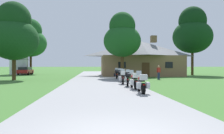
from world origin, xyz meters
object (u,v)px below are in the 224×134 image
at_px(bystander_red_shirt_near_lodge, 159,72).
at_px(tree_right_of_lodge, 192,32).
at_px(metal_silo_distant, 19,57).
at_px(motorcycle_yellow_fifth_in_row, 122,76).
at_px(motorcycle_red_sixth_in_row, 119,75).
at_px(tree_by_lodge_front, 122,37).
at_px(tree_left_near, 14,34).
at_px(motorcycle_red_nearest_to_camera, 142,84).
at_px(motorcycle_green_farthest_in_row, 117,74).
at_px(motorcycle_white_third_in_row, 128,79).
at_px(tree_left_far, 31,40).
at_px(motorcycle_red_second_in_row, 134,81).
at_px(motorcycle_red_fourth_in_row, 123,78).
at_px(parked_red_suv_far_left, 25,70).

distance_m(bystander_red_shirt_near_lodge, tree_right_of_lodge, 16.06).
bearing_deg(metal_silo_distant, motorcycle_yellow_fifth_in_row, -51.89).
xyz_separation_m(motorcycle_yellow_fifth_in_row, motorcycle_red_sixth_in_row, (-0.01, 2.37, 0.01)).
distance_m(motorcycle_yellow_fifth_in_row, tree_by_lodge_front, 9.13).
bearing_deg(tree_right_of_lodge, tree_left_near, -156.82).
bearing_deg(tree_left_near, motorcycle_red_nearest_to_camera, -49.29).
distance_m(motorcycle_green_farthest_in_row, metal_silo_distant, 23.81).
bearing_deg(motorcycle_white_third_in_row, tree_left_far, 127.23).
bearing_deg(motorcycle_yellow_fifth_in_row, tree_left_near, 165.04).
bearing_deg(motorcycle_red_nearest_to_camera, metal_silo_distant, 120.21).
height_order(motorcycle_red_second_in_row, motorcycle_white_third_in_row, same).
height_order(motorcycle_red_sixth_in_row, tree_left_near, tree_left_near).
relative_size(motorcycle_green_farthest_in_row, bystander_red_shirt_near_lodge, 1.25).
distance_m(motorcycle_yellow_fifth_in_row, tree_right_of_lodge, 22.17).
bearing_deg(tree_left_far, motorcycle_red_fourth_in_row, -59.39).
relative_size(motorcycle_red_fourth_in_row, tree_by_lodge_front, 0.23).
distance_m(bystander_red_shirt_near_lodge, metal_silo_distant, 27.98).
xyz_separation_m(motorcycle_white_third_in_row, metal_silo_distant, (-16.69, 26.41, 2.59)).
distance_m(motorcycle_yellow_fifth_in_row, tree_left_near, 13.62).
bearing_deg(motorcycle_red_second_in_row, motorcycle_yellow_fifth_in_row, 88.06).
relative_size(bystander_red_shirt_near_lodge, tree_left_far, 0.16).
height_order(motorcycle_red_sixth_in_row, bystander_red_shirt_near_lodge, bystander_red_shirt_near_lodge).
height_order(bystander_red_shirt_near_lodge, metal_silo_distant, metal_silo_distant).
bearing_deg(bystander_red_shirt_near_lodge, motorcycle_green_farthest_in_row, 150.42).
xyz_separation_m(motorcycle_red_second_in_row, tree_right_of_lodge, (14.29, 22.64, 6.86)).
distance_m(motorcycle_yellow_fifth_in_row, motorcycle_red_sixth_in_row, 2.37).
xyz_separation_m(motorcycle_green_farthest_in_row, tree_right_of_lodge, (14.30, 10.69, 6.86)).
bearing_deg(tree_by_lodge_front, motorcycle_red_nearest_to_camera, -93.42).
xyz_separation_m(tree_right_of_lodge, metal_silo_distant, (-31.11, 5.97, -4.26)).
bearing_deg(motorcycle_red_nearest_to_camera, motorcycle_white_third_in_row, 93.33).
relative_size(motorcycle_red_sixth_in_row, tree_left_near, 0.23).
distance_m(motorcycle_red_nearest_to_camera, parked_red_suv_far_left, 32.71).
bearing_deg(tree_left_far, motorcycle_red_nearest_to_camera, -64.92).
relative_size(motorcycle_white_third_in_row, tree_by_lodge_front, 0.23).
xyz_separation_m(motorcycle_yellow_fifth_in_row, metal_silo_distant, (-16.88, 21.52, 2.61)).
distance_m(bystander_red_shirt_near_lodge, tree_left_near, 17.55).
bearing_deg(motorcycle_red_sixth_in_row, motorcycle_white_third_in_row, -85.54).
bearing_deg(motorcycle_yellow_fifth_in_row, motorcycle_white_third_in_row, -87.48).
height_order(motorcycle_green_farthest_in_row, bystander_red_shirt_near_lodge, bystander_red_shirt_near_lodge).
bearing_deg(motorcycle_red_fourth_in_row, tree_left_far, 128.51).
relative_size(motorcycle_red_fourth_in_row, parked_red_suv_far_left, 0.45).
distance_m(tree_by_lodge_front, tree_left_far, 21.38).
distance_m(motorcycle_red_fourth_in_row, parked_red_suv_far_left, 26.62).
xyz_separation_m(motorcycle_yellow_fifth_in_row, tree_right_of_lodge, (14.23, 15.55, 6.86)).
xyz_separation_m(motorcycle_red_fourth_in_row, tree_by_lodge_front, (1.23, 10.26, 4.94)).
bearing_deg(tree_left_near, motorcycle_red_fourth_in_row, -30.61).
bearing_deg(tree_left_near, tree_left_far, 99.06).
distance_m(motorcycle_white_third_in_row, bystander_red_shirt_near_lodge, 10.44).
xyz_separation_m(motorcycle_red_second_in_row, tree_left_near, (-11.97, 11.40, 4.74)).
relative_size(motorcycle_yellow_fifth_in_row, motorcycle_green_farthest_in_row, 1.00).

